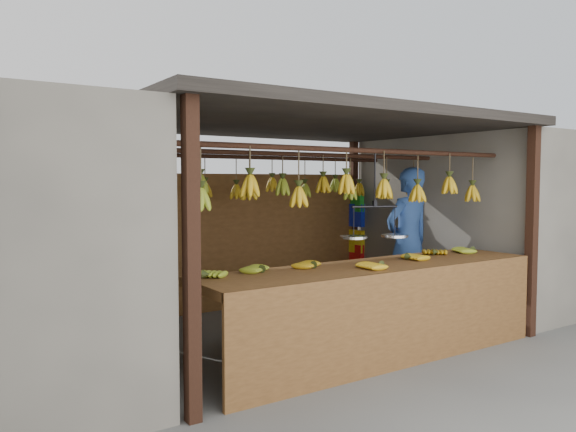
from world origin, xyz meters
TOP-DOWN VIEW (x-y plane):
  - ground at (0.00, 0.00)m, footprint 80.00×80.00m
  - stall at (0.00, 0.33)m, footprint 4.30×3.30m
  - neighbor_right at (3.60, 0.00)m, footprint 3.00×3.00m
  - counter at (0.06, -1.23)m, footprint 3.66×0.83m
  - hanging_bananas at (-0.00, -0.00)m, footprint 3.62×2.25m
  - balance_scale at (0.16, -1.00)m, footprint 0.68×0.39m
  - vendor at (1.60, -0.05)m, footprint 0.69×0.45m
  - bag_bundles at (1.94, 1.35)m, footprint 0.08×0.26m

SIDE VIEW (x-z plane):
  - ground at x=0.00m, z-range 0.00..0.00m
  - counter at x=0.06m, z-range 0.23..1.19m
  - vendor at x=1.60m, z-range 0.00..1.88m
  - bag_bundles at x=1.94m, z-range 0.40..1.58m
  - neighbor_right at x=3.60m, z-range 0.00..2.30m
  - balance_scale at x=0.16m, z-range 0.78..1.64m
  - hanging_bananas at x=0.00m, z-range 1.42..1.82m
  - stall at x=0.00m, z-range 0.77..3.17m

